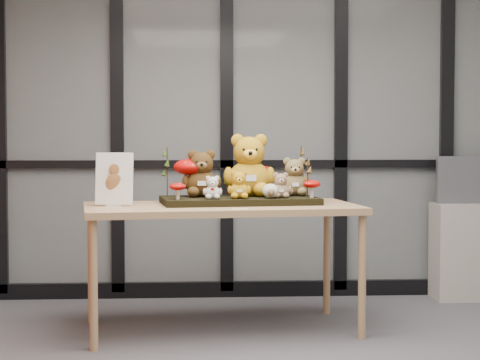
{
  "coord_description": "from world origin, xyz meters",
  "views": [
    {
      "loc": [
        -0.78,
        -4.32,
        1.28
      ],
      "look_at": [
        -0.42,
        1.25,
        0.99
      ],
      "focal_mm": 65.0,
      "sensor_mm": 36.0,
      "label": 1
    }
  ],
  "objects": [
    {
      "name": "bear_pooh_yellow",
      "position": [
        -0.35,
        1.48,
        1.1
      ],
      "size": [
        0.39,
        0.36,
        0.46
      ],
      "primitive_type": null,
      "rotation": [
        0.0,
        0.0,
        0.12
      ],
      "color": "#BE8A17",
      "rests_on": "diorama_tray"
    },
    {
      "name": "display_table",
      "position": [
        -0.54,
        1.29,
        0.76
      ],
      "size": [
        1.85,
        1.09,
        0.82
      ],
      "rotation": [
        0.0,
        0.0,
        0.12
      ],
      "color": "#A8815B",
      "rests_on": "floor"
    },
    {
      "name": "label_card",
      "position": [
        -0.45,
        0.95,
        0.83
      ],
      "size": [
        0.1,
        0.03,
        0.0
      ],
      "primitive_type": "cube",
      "color": "white",
      "rests_on": "display_table"
    },
    {
      "name": "sprig_dry_far_right",
      "position": [
        0.01,
        1.54,
        1.03
      ],
      "size": [
        0.05,
        0.05,
        0.33
      ],
      "primitive_type": null,
      "color": "brown",
      "rests_on": "diorama_tray"
    },
    {
      "name": "bear_small_yellow",
      "position": [
        -0.43,
        1.23,
        0.97
      ],
      "size": [
        0.17,
        0.15,
        0.2
      ],
      "primitive_type": null,
      "rotation": [
        0.0,
        0.0,
        0.12
      ],
      "color": "#CB9116",
      "rests_on": "diorama_tray"
    },
    {
      "name": "sprig_dry_mid_right",
      "position": [
        0.04,
        1.41,
        1.0
      ],
      "size": [
        0.05,
        0.05,
        0.26
      ],
      "primitive_type": null,
      "color": "brown",
      "rests_on": "diorama_tray"
    },
    {
      "name": "bear_beige_small",
      "position": [
        -0.15,
        1.28,
        0.96
      ],
      "size": [
        0.15,
        0.14,
        0.18
      ],
      "primitive_type": null,
      "rotation": [
        0.0,
        0.0,
        0.12
      ],
      "color": "#907155",
      "rests_on": "diorama_tray"
    },
    {
      "name": "glass_partition",
      "position": [
        -0.0,
        2.47,
        1.42
      ],
      "size": [
        4.9,
        0.06,
        2.78
      ],
      "color": "#2D383F",
      "rests_on": "floor"
    },
    {
      "name": "sprig_green_centre",
      "position": [
        -0.49,
        1.56,
        0.96
      ],
      "size": [
        0.05,
        0.05,
        0.19
      ],
      "primitive_type": null,
      "color": "#16340B",
      "rests_on": "diorama_tray"
    },
    {
      "name": "sprig_green_far_left",
      "position": [
        -0.89,
        1.45,
        1.03
      ],
      "size": [
        0.05,
        0.05,
        0.33
      ],
      "primitive_type": null,
      "color": "#16340B",
      "rests_on": "diorama_tray"
    },
    {
      "name": "room_shell",
      "position": [
        0.0,
        0.0,
        1.68
      ],
      "size": [
        5.0,
        5.0,
        5.0
      ],
      "color": "#AEABA4",
      "rests_on": "floor"
    },
    {
      "name": "sprig_green_mid_left",
      "position": [
        -0.72,
        1.52,
        1.0
      ],
      "size": [
        0.05,
        0.05,
        0.26
      ],
      "primitive_type": null,
      "color": "#16340B",
      "rests_on": "diorama_tray"
    },
    {
      "name": "mushroom_front_right",
      "position": [
        0.05,
        1.31,
        0.93
      ],
      "size": [
        0.11,
        0.11,
        0.13
      ],
      "primitive_type": null,
      "color": "#AC0805",
      "rests_on": "diorama_tray"
    },
    {
      "name": "mushroom_back_right",
      "position": [
        -0.27,
        1.53,
        0.98
      ],
      "size": [
        0.2,
        0.2,
        0.22
      ],
      "primitive_type": null,
      "color": "#AC0805",
      "rests_on": "diorama_tray"
    },
    {
      "name": "bear_tan_back",
      "position": [
        -0.04,
        1.5,
        1.01
      ],
      "size": [
        0.24,
        0.22,
        0.28
      ],
      "primitive_type": null,
      "rotation": [
        0.0,
        0.0,
        0.12
      ],
      "color": "olive",
      "rests_on": "diorama_tray"
    },
    {
      "name": "cabinet",
      "position": [
        1.43,
        2.27,
        0.37
      ],
      "size": [
        0.56,
        0.33,
        0.74
      ],
      "primitive_type": "cube",
      "color": "#9F978E",
      "rests_on": "floor"
    },
    {
      "name": "bear_brown_medium",
      "position": [
        -0.67,
        1.42,
        1.04
      ],
      "size": [
        0.29,
        0.27,
        0.34
      ],
      "primitive_type": null,
      "rotation": [
        0.0,
        0.0,
        0.12
      ],
      "color": "#442D11",
      "rests_on": "diorama_tray"
    },
    {
      "name": "bear_white_bow",
      "position": [
        -0.6,
        1.21,
        0.95
      ],
      "size": [
        0.14,
        0.13,
        0.16
      ],
      "primitive_type": null,
      "rotation": [
        0.0,
        0.0,
        0.12
      ],
      "color": "silver",
      "rests_on": "diorama_tray"
    },
    {
      "name": "diorama_tray",
      "position": [
        -0.42,
        1.37,
        0.85
      ],
      "size": [
        1.06,
        0.62,
        0.04
      ],
      "primitive_type": "cube",
      "rotation": [
        0.0,
        0.0,
        0.12
      ],
      "color": "black",
      "rests_on": "display_table"
    },
    {
      "name": "sign_holder",
      "position": [
        -1.23,
        1.23,
        0.99
      ],
      "size": [
        0.25,
        0.08,
        0.34
      ],
      "rotation": [
        0.0,
        0.0,
        -0.14
      ],
      "color": "silver",
      "rests_on": "display_table"
    },
    {
      "name": "mushroom_front_left",
      "position": [
        -0.82,
        1.19,
        0.93
      ],
      "size": [
        0.11,
        0.11,
        0.12
      ],
      "primitive_type": null,
      "color": "#AC0805",
      "rests_on": "diorama_tray"
    },
    {
      "name": "plush_cream_hedgehog",
      "position": [
        -0.23,
        1.24,
        0.92
      ],
      "size": [
        0.09,
        0.08,
        0.11
      ],
      "primitive_type": null,
      "rotation": [
        0.0,
        0.0,
        0.12
      ],
      "color": "beige",
      "rests_on": "diorama_tray"
    },
    {
      "name": "mushroom_back_left",
      "position": [
        -0.73,
        1.47,
        1.01
      ],
      "size": [
        0.25,
        0.25,
        0.28
      ],
      "primitive_type": null,
      "color": "#AC0805",
      "rests_on": "diorama_tray"
    },
    {
      "name": "monitor",
      "position": [
        1.43,
        2.29,
        0.93
      ],
      "size": [
        0.52,
        0.05,
        0.37
      ],
      "color": "#4D5055",
      "rests_on": "cabinet"
    }
  ]
}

